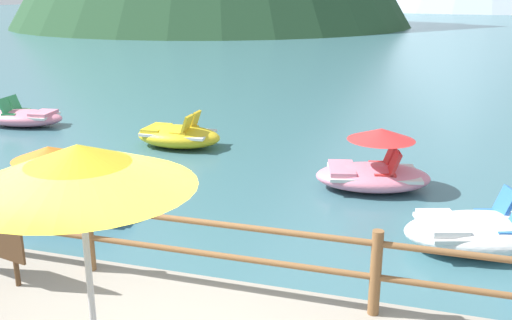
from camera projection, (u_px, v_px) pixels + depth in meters
ground_plane at (402, 42)px, 41.84m from camera, size 200.00×200.00×0.00m
dock_railing at (221, 244)px, 6.32m from camera, size 23.92×0.12×0.95m
beach_umbrella at (79, 170)px, 4.07m from camera, size 1.70×1.70×2.24m
pedal_boat_0 at (374, 168)px, 10.86m from camera, size 2.42×1.79×1.19m
pedal_boat_1 at (178, 136)px, 13.82m from camera, size 2.10×1.23×0.86m
pedal_boat_2 at (485, 232)px, 8.36m from camera, size 2.68×1.98×0.85m
pedal_boat_3 at (60, 193)px, 9.65m from camera, size 2.75×1.62×1.19m
pedal_boat_6 at (23, 117)px, 15.96m from camera, size 2.46×1.41×0.82m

